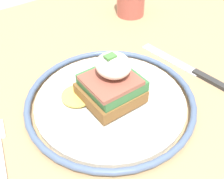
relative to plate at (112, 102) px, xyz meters
name	(u,v)px	position (x,y,z in m)	size (l,w,h in m)	color
dining_table	(101,149)	(-0.02, 0.00, -0.11)	(1.07, 0.86, 0.73)	tan
plate	(112,102)	(0.00, 0.00, 0.00)	(0.27, 0.27, 0.02)	silver
sandwich	(111,83)	(0.00, 0.00, 0.04)	(0.11, 0.11, 0.08)	brown
fork	(0,157)	(-0.18, 0.01, -0.01)	(0.05, 0.15, 0.00)	silver
knife	(192,71)	(0.17, -0.02, -0.01)	(0.04, 0.20, 0.01)	#2D2D2D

